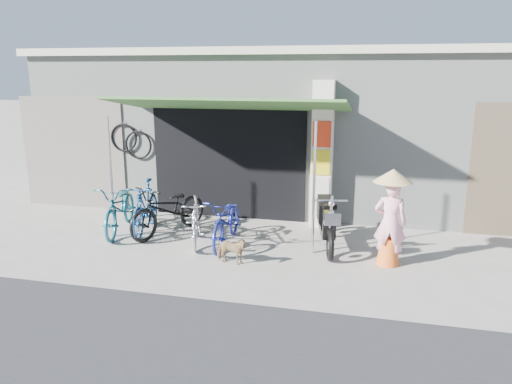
% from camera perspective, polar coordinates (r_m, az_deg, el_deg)
% --- Properties ---
extents(ground, '(80.00, 80.00, 0.00)m').
position_cam_1_polar(ground, '(8.53, -0.27, -8.18)').
color(ground, '#9C958C').
rests_on(ground, ground).
extents(bicycle_shop, '(12.30, 5.30, 3.66)m').
position_cam_1_polar(bicycle_shop, '(12.99, 5.12, 7.72)').
color(bicycle_shop, '#9FA59D').
rests_on(bicycle_shop, ground).
extents(shop_pillar, '(0.42, 0.44, 3.00)m').
position_cam_1_polar(shop_pillar, '(10.33, 7.59, 4.22)').
color(shop_pillar, beige).
rests_on(shop_pillar, ground).
extents(awning, '(4.60, 1.88, 2.72)m').
position_cam_1_polar(awning, '(9.75, -3.21, 9.77)').
color(awning, '#345F2B').
rests_on(awning, ground).
extents(neighbour_left, '(2.60, 0.06, 2.60)m').
position_cam_1_polar(neighbour_left, '(12.52, -20.12, 4.24)').
color(neighbour_left, '#6B665B').
rests_on(neighbour_left, ground).
extents(bike_teal, '(1.08, 2.03, 1.01)m').
position_cam_1_polar(bike_teal, '(10.35, -15.23, -1.76)').
color(bike_teal, '#165866').
rests_on(bike_teal, ground).
extents(bike_blue, '(0.80, 1.81, 1.05)m').
position_cam_1_polar(bike_blue, '(10.20, -12.51, -1.71)').
color(bike_blue, navy).
rests_on(bike_blue, ground).
extents(bike_black, '(1.40, 2.05, 1.02)m').
position_cam_1_polar(bike_black, '(10.02, -9.90, -1.97)').
color(bike_black, black).
rests_on(bike_black, ground).
extents(bike_silver, '(0.84, 1.52, 0.88)m').
position_cam_1_polar(bike_silver, '(9.39, -6.89, -3.35)').
color(bike_silver, silver).
rests_on(bike_silver, ground).
extents(bike_navy, '(0.69, 1.79, 0.93)m').
position_cam_1_polar(bike_navy, '(9.30, -3.34, -3.30)').
color(bike_navy, navy).
rests_on(bike_navy, ground).
extents(street_dog, '(0.61, 0.34, 0.49)m').
position_cam_1_polar(street_dog, '(8.45, -2.90, -6.65)').
color(street_dog, tan).
rests_on(street_dog, ground).
extents(moped, '(0.66, 1.89, 1.08)m').
position_cam_1_polar(moped, '(9.27, 8.05, -3.29)').
color(moped, black).
rests_on(moped, ground).
extents(nun, '(0.64, 0.64, 1.64)m').
position_cam_1_polar(nun, '(8.53, 15.12, -2.85)').
color(nun, '#F8A7B3').
rests_on(nun, ground).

